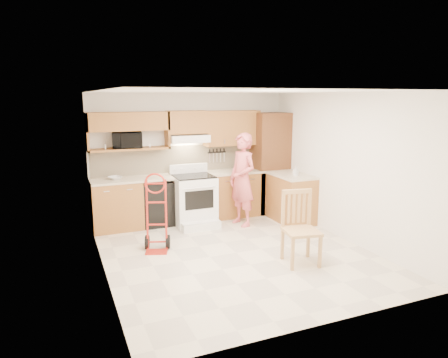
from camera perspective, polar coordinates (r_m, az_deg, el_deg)
floor at (r=6.56m, az=1.70°, el=-10.36°), size 4.00×4.50×0.02m
ceiling at (r=6.09m, az=1.85°, el=12.23°), size 4.00×4.50×0.02m
wall_back at (r=8.29m, az=-4.68°, el=3.25°), size 4.00×0.02×2.50m
wall_front at (r=4.30m, az=14.30°, el=-4.78°), size 4.00×0.02×2.50m
wall_left at (r=5.69m, az=-17.00°, el=-0.98°), size 0.02×4.50×2.50m
wall_right at (r=7.25m, az=16.40°, el=1.65°), size 0.02×4.50×2.50m
backsplash at (r=8.27m, az=-4.62°, el=2.88°), size 3.92×0.03×0.55m
lower_cab_left at (r=7.81m, az=-14.77°, el=-3.59°), size 0.90×0.60×0.90m
dishwasher at (r=7.95m, az=-9.39°, el=-3.29°), size 0.60×0.60×0.85m
lower_cab_right at (r=8.44m, az=1.43°, el=-2.09°), size 1.14×0.60×0.90m
countertop_left at (r=7.75m, az=-12.75°, el=-0.04°), size 1.50×0.63×0.04m
countertop_right at (r=8.35m, az=1.44°, el=1.05°), size 1.14×0.63×0.04m
cab_return_right at (r=8.16m, az=9.33°, el=-2.73°), size 0.60×1.00×0.90m
countertop_return at (r=8.06m, az=9.44°, el=0.51°), size 0.63×1.00×0.04m
pantry_tall at (r=8.69m, az=6.40°, el=2.26°), size 0.70×0.60×2.10m
upper_cab_left at (r=7.75m, az=-13.27°, el=7.84°), size 1.50×0.33×0.34m
upper_shelf_mw at (r=7.80m, az=-13.10°, el=4.10°), size 1.50×0.33×0.04m
upper_cab_center at (r=8.01m, az=-5.20°, el=7.92°), size 0.76×0.33×0.44m
upper_cab_right at (r=8.36m, az=1.09°, el=7.15°), size 1.14×0.33×0.70m
range_hood at (r=7.98m, az=-5.02°, el=5.67°), size 0.76×0.46×0.14m
knife_strip at (r=8.42m, az=-1.00°, el=3.35°), size 0.40×0.05×0.29m
microwave at (r=7.77m, az=-13.39°, el=5.32°), size 0.58×0.43×0.30m
range at (r=7.79m, az=-4.11°, el=-2.40°), size 0.77×1.01×1.13m
person at (r=7.72m, az=2.58°, el=-0.09°), size 0.56×0.72×1.77m
hand_truck at (r=6.55m, az=-9.47°, el=-5.18°), size 0.56×0.54×1.14m
dining_chair at (r=6.09m, az=10.77°, el=-6.83°), size 0.57×0.61×1.08m
soap_bottle at (r=7.92m, az=10.01°, el=1.10°), size 0.10×0.10×0.18m
bowl at (r=7.70m, az=-14.99°, el=0.14°), size 0.31×0.31×0.06m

